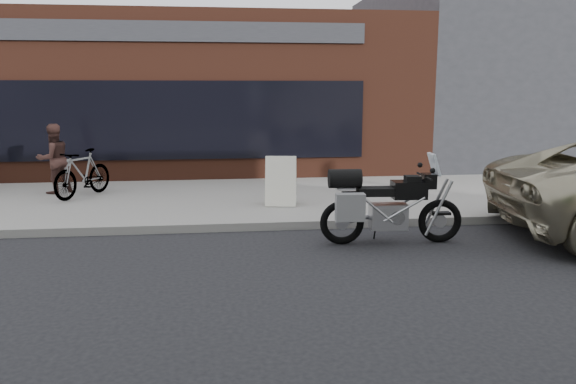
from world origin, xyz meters
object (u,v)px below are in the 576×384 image
Objects in this scene: bicycle_rear at (83,173)px; sandwich_sign at (281,180)px; cafe_patron_left at (54,159)px; motorcycle at (383,205)px.

sandwich_sign is (4.23, -1.36, -0.02)m from bicycle_rear.
bicycle_rear is 0.94m from cafe_patron_left.
cafe_patron_left is (-6.34, 4.50, 0.30)m from motorcycle.
bicycle_rear is at bearing 103.56° from cafe_patron_left.
bicycle_rear is at bearing 171.02° from sandwich_sign.
bicycle_rear reaches higher than sandwich_sign.
bicycle_rear is 4.44m from sandwich_sign.
motorcycle reaches higher than sandwich_sign.
sandwich_sign is 0.63× the size of cafe_patron_left.
motorcycle is 7.78m from cafe_patron_left.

